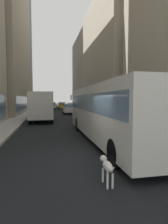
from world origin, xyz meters
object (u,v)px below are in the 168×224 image
transit_bus (108,109)px  car_black_suv (44,108)px  car_blue_hatchback (44,107)px  box_truck (42,105)px  dalmatian_dog (107,166)px  car_silver_sedan (52,106)px  car_white_van (69,109)px  car_yellow_taxi (62,106)px  car_red_coupe (72,107)px

transit_bus → car_black_suv: 21.71m
car_blue_hatchback → box_truck: (-0.00, -18.56, 0.85)m
dalmatian_dog → car_blue_hatchback: bearing=93.6°
car_silver_sedan → car_blue_hatchback: size_ratio=1.09×
car_white_van → box_truck: bearing=-114.7°
dalmatian_dog → box_truck: bearing=97.9°
car_silver_sedan → car_white_van: size_ratio=1.09×
car_yellow_taxi → box_truck: size_ratio=0.64×
car_red_coupe → car_blue_hatchback: size_ratio=0.99×
car_white_van → car_black_suv: bearing=152.7°
car_blue_hatchback → dalmatian_dog: bearing=-86.4°
car_yellow_taxi → car_white_van: bearing=-90.0°
car_black_suv → dalmatian_dog: size_ratio=4.59×
transit_bus → car_white_van: 19.27m
transit_bus → car_white_van: transit_bus is taller
car_white_van → transit_bus: bearing=-90.0°
car_yellow_taxi → box_truck: box_truck is taller
car_black_suv → car_blue_hatchback: same height
car_yellow_taxi → car_silver_sedan: (-2.40, -0.49, 0.00)m
car_black_suv → car_red_coupe: 8.09m
transit_bus → car_silver_sedan: transit_bus is taller
transit_bus → box_truck: size_ratio=1.54×
car_blue_hatchback → car_white_van: (4.00, -9.85, 0.00)m
transit_bus → car_yellow_taxi: (0.00, 34.47, -0.95)m
car_white_van → dalmatian_dog: 24.63m
car_black_suv → car_yellow_taxi: same height
transit_bus → car_silver_sedan: 34.07m
transit_bus → box_truck: bearing=110.8°
dalmatian_dog → car_white_van: bearing=85.8°
car_silver_sedan → dalmatian_dog: 39.29m
car_red_coupe → car_white_van: same height
car_black_suv → car_red_coupe: bearing=46.2°
car_black_suv → box_truck: box_truck is taller
dalmatian_dog → transit_bus: bearing=71.2°
transit_bus → dalmatian_dog: size_ratio=11.98×
transit_bus → car_black_suv: (-4.00, 21.31, -0.96)m
car_blue_hatchback → transit_bus: bearing=-82.2°
car_silver_sedan → dalmatian_dog: car_silver_sedan is taller
car_silver_sedan → car_black_suv: bearing=-97.2°
car_black_suv → car_red_coupe: size_ratio=1.09×
car_yellow_taxi → car_white_van: size_ratio=1.17×
car_silver_sedan → box_truck: bearing=-93.9°
car_silver_sedan → box_truck: size_ratio=0.59×
car_yellow_taxi → car_blue_hatchback: 6.69m
car_silver_sedan → car_yellow_taxi: bearing=11.6°
car_black_suv → dalmatian_dog: 26.72m
car_silver_sedan → car_white_van: same height
car_yellow_taxi → car_blue_hatchback: size_ratio=1.17×
transit_bus → car_blue_hatchback: transit_bus is taller
car_yellow_taxi → car_blue_hatchback: same height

